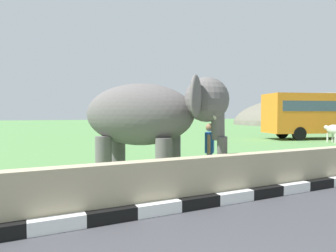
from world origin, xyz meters
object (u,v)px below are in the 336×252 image
at_px(person_handler, 210,149).
at_px(bus_orange, 328,112).
at_px(elephant, 151,116).
at_px(cow_mid, 334,130).

distance_m(person_handler, bus_orange, 18.69).
height_order(elephant, cow_mid, elephant).
xyz_separation_m(elephant, person_handler, (1.65, -0.37, -0.94)).
relative_size(person_handler, cow_mid, 0.87).
bearing_deg(elephant, person_handler, -12.64).
height_order(person_handler, cow_mid, person_handler).
height_order(person_handler, bus_orange, bus_orange).
distance_m(person_handler, cow_mid, 15.21).
xyz_separation_m(elephant, bus_orange, (18.36, 7.91, 0.22)).
relative_size(elephant, cow_mid, 2.05).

